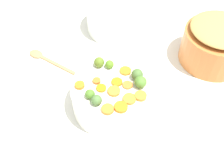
% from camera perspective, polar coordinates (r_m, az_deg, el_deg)
% --- Properties ---
extents(tabletop, '(2.40, 2.40, 0.02)m').
position_cam_1_polar(tabletop, '(0.92, 1.33, -4.69)').
color(tabletop, white).
rests_on(tabletop, ground).
extents(serving_bowl_carrots, '(0.26, 0.26, 0.11)m').
position_cam_1_polar(serving_bowl_carrots, '(0.87, -0.00, -2.66)').
color(serving_bowl_carrots, white).
rests_on(serving_bowl_carrots, tabletop).
extents(metal_pot, '(0.25, 0.25, 0.13)m').
position_cam_1_polar(metal_pot, '(1.08, 21.25, 7.54)').
color(metal_pot, '#C97238').
rests_on(metal_pot, tabletop).
extents(stuffing_mound, '(0.22, 0.22, 0.03)m').
position_cam_1_polar(stuffing_mound, '(1.03, 22.55, 10.90)').
color(stuffing_mound, tan).
rests_on(stuffing_mound, metal_pot).
extents(carrot_slice_0, '(0.05, 0.05, 0.01)m').
position_cam_1_polar(carrot_slice_0, '(0.81, 0.41, -1.55)').
color(carrot_slice_0, orange).
rests_on(carrot_slice_0, serving_bowl_carrots).
extents(carrot_slice_1, '(0.04, 0.04, 0.01)m').
position_cam_1_polar(carrot_slice_1, '(0.82, -2.33, -0.89)').
color(carrot_slice_1, orange).
rests_on(carrot_slice_1, serving_bowl_carrots).
extents(carrot_slice_2, '(0.06, 0.06, 0.01)m').
position_cam_1_polar(carrot_slice_2, '(0.79, 3.77, -3.23)').
color(carrot_slice_2, orange).
rests_on(carrot_slice_2, serving_bowl_carrots).
extents(carrot_slice_3, '(0.03, 0.03, 0.01)m').
position_cam_1_polar(carrot_slice_3, '(0.83, -3.32, 0.67)').
color(carrot_slice_3, orange).
rests_on(carrot_slice_3, serving_bowl_carrots).
extents(carrot_slice_4, '(0.05, 0.05, 0.01)m').
position_cam_1_polar(carrot_slice_4, '(0.77, 1.93, -4.98)').
color(carrot_slice_4, orange).
rests_on(carrot_slice_4, serving_bowl_carrots).
extents(carrot_slice_5, '(0.04, 0.04, 0.01)m').
position_cam_1_polar(carrot_slice_5, '(0.82, 3.36, -0.23)').
color(carrot_slice_5, orange).
rests_on(carrot_slice_5, serving_bowl_carrots).
extents(carrot_slice_6, '(0.05, 0.05, 0.01)m').
position_cam_1_polar(carrot_slice_6, '(0.83, 1.29, 0.59)').
color(carrot_slice_6, orange).
rests_on(carrot_slice_6, serving_bowl_carrots).
extents(carrot_slice_7, '(0.05, 0.05, 0.01)m').
position_cam_1_polar(carrot_slice_7, '(0.80, 6.17, -2.57)').
color(carrot_slice_7, orange).
rests_on(carrot_slice_7, serving_bowl_carrots).
extents(carrot_slice_8, '(0.03, 0.03, 0.01)m').
position_cam_1_polar(carrot_slice_8, '(0.83, -6.98, -0.27)').
color(carrot_slice_8, orange).
rests_on(carrot_slice_8, serving_bowl_carrots).
extents(carrot_slice_9, '(0.05, 0.05, 0.01)m').
position_cam_1_polar(carrot_slice_9, '(0.77, -0.95, -5.47)').
color(carrot_slice_9, orange).
rests_on(carrot_slice_9, serving_bowl_carrots).
extents(carrot_slice_10, '(0.04, 0.04, 0.01)m').
position_cam_1_polar(carrot_slice_10, '(0.86, 2.91, 2.84)').
color(carrot_slice_10, orange).
rests_on(carrot_slice_10, serving_bowl_carrots).
extents(brussels_sprout_0, '(0.03, 0.03, 0.03)m').
position_cam_1_polar(brussels_sprout_0, '(0.87, -0.53, 4.25)').
color(brussels_sprout_0, '#598925').
rests_on(brussels_sprout_0, serving_bowl_carrots).
extents(brussels_sprout_1, '(0.04, 0.04, 0.04)m').
position_cam_1_polar(brussels_sprout_1, '(0.81, 6.16, 0.42)').
color(brussels_sprout_1, '#538331').
rests_on(brussels_sprout_1, serving_bowl_carrots).
extents(brussels_sprout_2, '(0.03, 0.03, 0.03)m').
position_cam_1_polar(brussels_sprout_2, '(0.87, -3.05, 4.56)').
color(brussels_sprout_2, '#5C7625').
rests_on(brussels_sprout_2, serving_bowl_carrots).
extents(brussels_sprout_3, '(0.04, 0.04, 0.04)m').
position_cam_1_polar(brussels_sprout_3, '(0.83, 5.44, 2.06)').
color(brussels_sprout_3, '#4D7035').
rests_on(brussels_sprout_3, serving_bowl_carrots).
extents(brussels_sprout_4, '(0.03, 0.03, 0.03)m').
position_cam_1_polar(brussels_sprout_4, '(0.79, -4.77, -2.19)').
color(brussels_sprout_4, '#4E7D29').
rests_on(brussels_sprout_4, serving_bowl_carrots).
extents(brussels_sprout_5, '(0.03, 0.03, 0.03)m').
position_cam_1_polar(brussels_sprout_5, '(0.77, -3.35, -3.48)').
color(brussels_sprout_5, '#4E733A').
rests_on(brussels_sprout_5, serving_bowl_carrots).
extents(wooden_spoon, '(0.11, 0.25, 0.01)m').
position_cam_1_polar(wooden_spoon, '(1.08, -14.17, 5.34)').
color(wooden_spoon, tan).
rests_on(wooden_spoon, tabletop).
extents(casserole_dish, '(0.25, 0.25, 0.11)m').
position_cam_1_polar(casserole_dish, '(1.17, 0.95, 14.15)').
color(casserole_dish, white).
rests_on(casserole_dish, tabletop).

